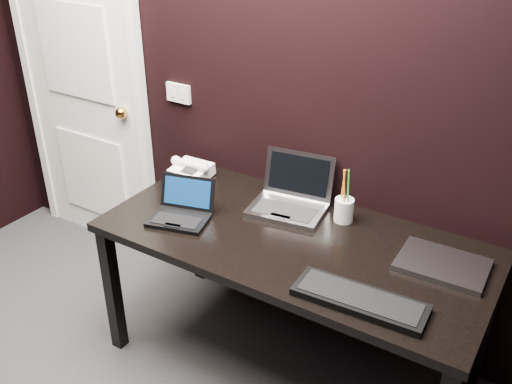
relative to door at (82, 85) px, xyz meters
The scene contains 11 objects.
wall_back 1.37m from the door, ahead, with size 4.00×4.00×0.00m, color black.
door is the anchor object (origin of this frame).
wall_switch 0.73m from the door, ahead, with size 0.15×0.02×0.10m.
desk 1.73m from the door, 12.82° to the right, with size 1.70×0.80×0.74m.
netbook 1.27m from the door, 24.09° to the right, with size 0.32×0.30×0.17m.
silver_laptop 1.55m from the door, ahead, with size 0.38×0.36×0.24m.
ext_keyboard 2.19m from the door, 17.10° to the right, with size 0.50×0.19×0.03m.
closed_laptop 2.30m from the door, ahead, with size 0.35×0.26×0.02m.
desk_phone 0.97m from the door, ahead, with size 0.23×0.18×0.11m.
mobile_phone 1.01m from the door, 19.85° to the right, with size 0.06×0.05×0.10m.
pen_cup 1.80m from the door, ahead, with size 0.11×0.11×0.26m.
Camera 1 is at (1.27, -0.46, 2.09)m, focal length 40.00 mm.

